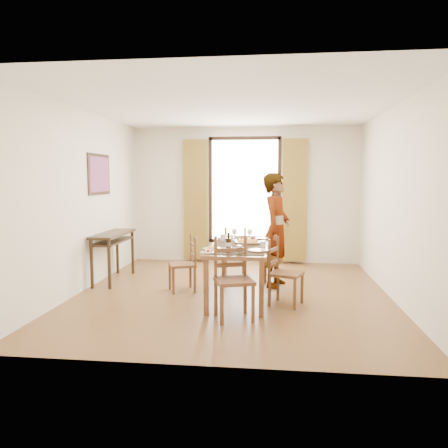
# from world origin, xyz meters

# --- Properties ---
(ground) EXTENTS (5.00, 5.00, 0.00)m
(ground) POSITION_xyz_m (0.00, 0.00, 0.00)
(ground) COLOR #532A19
(ground) RESTS_ON ground
(room_shell) EXTENTS (4.60, 5.10, 2.74)m
(room_shell) POSITION_xyz_m (-0.00, 0.13, 1.54)
(room_shell) COLOR beige
(room_shell) RESTS_ON ground
(console_table) EXTENTS (0.38, 1.20, 0.80)m
(console_table) POSITION_xyz_m (-2.03, 0.60, 0.68)
(console_table) COLOR #332211
(console_table) RESTS_ON ground
(dining_table) EXTENTS (0.80, 1.95, 0.76)m
(dining_table) POSITION_xyz_m (0.11, -0.12, 0.69)
(dining_table) COLOR brown
(dining_table) RESTS_ON ground
(chair_west) EXTENTS (0.49, 0.49, 0.84)m
(chair_west) POSITION_xyz_m (-0.74, 0.08, 0.39)
(chair_west) COLOR brown
(chair_west) RESTS_ON ground
(chair_north) EXTENTS (0.44, 0.44, 0.86)m
(chair_north) POSITION_xyz_m (-0.07, 1.16, 0.40)
(chair_north) COLOR brown
(chair_north) RESTS_ON ground
(chair_south) EXTENTS (0.55, 0.55, 0.98)m
(chair_south) POSITION_xyz_m (0.12, -1.11, 0.46)
(chair_south) COLOR brown
(chair_south) RESTS_ON ground
(chair_east) EXTENTS (0.50, 0.50, 0.90)m
(chair_east) POSITION_xyz_m (0.73, -0.48, 0.42)
(chair_east) COLOR brown
(chair_east) RESTS_ON ground
(man) EXTENTS (0.86, 0.75, 1.77)m
(man) POSITION_xyz_m (0.63, 0.57, 0.88)
(man) COLOR #95969E
(man) RESTS_ON ground
(plate_sw) EXTENTS (0.27, 0.27, 0.05)m
(plate_sw) POSITION_xyz_m (-0.20, -0.66, 0.78)
(plate_sw) COLOR silver
(plate_sw) RESTS_ON dining_table
(plate_se) EXTENTS (0.27, 0.27, 0.05)m
(plate_se) POSITION_xyz_m (0.40, -0.69, 0.78)
(plate_se) COLOR silver
(plate_se) RESTS_ON dining_table
(plate_nw) EXTENTS (0.27, 0.27, 0.05)m
(plate_nw) POSITION_xyz_m (-0.14, 0.41, 0.78)
(plate_nw) COLOR silver
(plate_nw) RESTS_ON dining_table
(plate_ne) EXTENTS (0.27, 0.27, 0.05)m
(plate_ne) POSITION_xyz_m (0.42, 0.45, 0.78)
(plate_ne) COLOR silver
(plate_ne) RESTS_ON dining_table
(pasta_platter) EXTENTS (0.40, 0.40, 0.10)m
(pasta_platter) POSITION_xyz_m (0.22, -0.01, 0.81)
(pasta_platter) COLOR #B74C17
(pasta_platter) RESTS_ON dining_table
(caprese_plate) EXTENTS (0.20, 0.20, 0.04)m
(caprese_plate) POSITION_xyz_m (-0.22, -0.90, 0.78)
(caprese_plate) COLOR silver
(caprese_plate) RESTS_ON dining_table
(wine_glass_a) EXTENTS (0.08, 0.08, 0.18)m
(wine_glass_a) POSITION_xyz_m (0.02, -0.49, 0.85)
(wine_glass_a) COLOR white
(wine_glass_a) RESTS_ON dining_table
(wine_glass_b) EXTENTS (0.08, 0.08, 0.18)m
(wine_glass_b) POSITION_xyz_m (0.23, 0.23, 0.85)
(wine_glass_b) COLOR white
(wine_glass_b) RESTS_ON dining_table
(wine_glass_c) EXTENTS (0.08, 0.08, 0.18)m
(wine_glass_c) POSITION_xyz_m (0.00, 0.25, 0.85)
(wine_glass_c) COLOR white
(wine_glass_c) RESTS_ON dining_table
(tumbler_a) EXTENTS (0.07, 0.07, 0.10)m
(tumbler_a) POSITION_xyz_m (0.45, -0.46, 0.81)
(tumbler_a) COLOR silver
(tumbler_a) RESTS_ON dining_table
(tumbler_b) EXTENTS (0.07, 0.07, 0.10)m
(tumbler_b) POSITION_xyz_m (-0.17, 0.18, 0.81)
(tumbler_b) COLOR silver
(tumbler_b) RESTS_ON dining_table
(tumbler_c) EXTENTS (0.07, 0.07, 0.10)m
(tumbler_c) POSITION_xyz_m (0.17, -0.88, 0.81)
(tumbler_c) COLOR silver
(tumbler_c) RESTS_ON dining_table
(wine_bottle) EXTENTS (0.07, 0.07, 0.25)m
(wine_bottle) POSITION_xyz_m (0.02, -0.82, 0.88)
(wine_bottle) COLOR black
(wine_bottle) RESTS_ON dining_table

